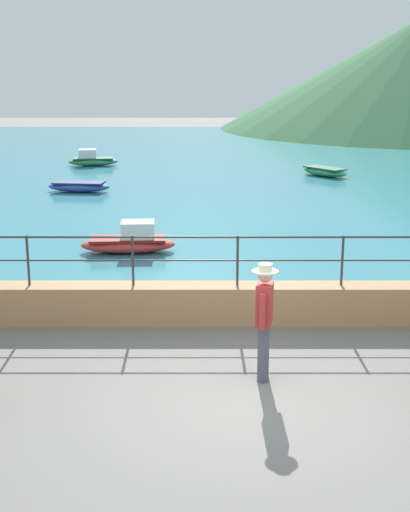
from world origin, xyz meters
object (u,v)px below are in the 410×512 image
(boat_1, at_px, (127,241))
(boat_0, at_px, (90,160))
(person_walking, at_px, (262,316))
(boat_6, at_px, (76,186))
(boat_5, at_px, (322,171))

(boat_1, bearing_deg, boat_0, 101.91)
(person_walking, xyz_separation_m, boat_6, (-5.48, 16.25, -0.72))
(boat_5, bearing_deg, boat_1, -118.03)
(boat_5, bearing_deg, boat_0, 161.94)
(person_walking, distance_m, boat_6, 17.17)
(boat_1, relative_size, boat_5, 0.99)
(boat_0, bearing_deg, boat_5, -18.06)
(person_walking, bearing_deg, boat_6, 108.65)
(boat_0, bearing_deg, person_walking, -75.44)
(person_walking, distance_m, boat_1, 7.80)
(person_walking, xyz_separation_m, boat_0, (-6.14, 23.63, -0.65))
(person_walking, bearing_deg, boat_0, 104.56)
(boat_0, xyz_separation_m, boat_6, (0.65, -7.38, -0.07))
(person_walking, height_order, boat_5, person_walking)
(person_walking, xyz_separation_m, boat_5, (4.21, 20.25, -0.72))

